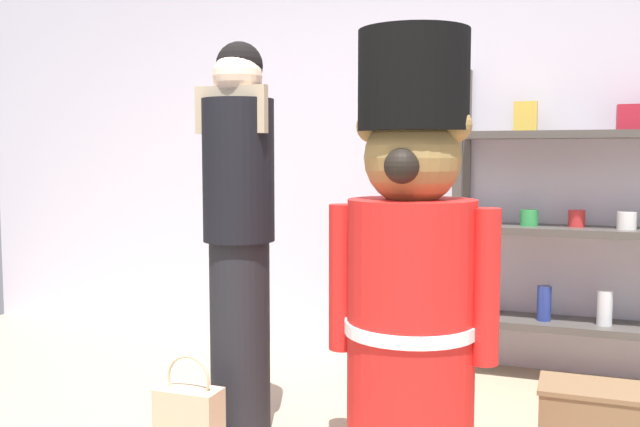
# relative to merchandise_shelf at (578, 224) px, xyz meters

# --- Properties ---
(back_wall) EXTENTS (6.40, 0.12, 2.60)m
(back_wall) POSITION_rel_merchandise_shelf_xyz_m (-0.98, 0.22, 0.43)
(back_wall) COLOR silver
(back_wall) RESTS_ON ground_plane
(merchandise_shelf) EXTENTS (1.28, 0.35, 1.73)m
(merchandise_shelf) POSITION_rel_merchandise_shelf_xyz_m (0.00, 0.00, 0.00)
(merchandise_shelf) COLOR #4C4742
(merchandise_shelf) RESTS_ON ground_plane
(teddy_bear_guard) EXTENTS (0.67, 0.52, 1.71)m
(teddy_bear_guard) POSITION_rel_merchandise_shelf_xyz_m (-0.59, -1.37, -0.07)
(teddy_bear_guard) COLOR red
(teddy_bear_guard) RESTS_ON ground_plane
(person_shopper) EXTENTS (0.33, 0.31, 1.73)m
(person_shopper) POSITION_rel_merchandise_shelf_xyz_m (-1.38, -1.28, 0.05)
(person_shopper) COLOR black
(person_shopper) RESTS_ON ground_plane
(shopping_bag) EXTENTS (0.26, 0.14, 0.44)m
(shopping_bag) POSITION_rel_merchandise_shelf_xyz_m (-1.45, -1.61, -0.71)
(shopping_bag) COLOR #C1AD89
(shopping_bag) RESTS_ON ground_plane
(display_crate) EXTENTS (0.43, 0.28, 0.30)m
(display_crate) POSITION_rel_merchandise_shelf_xyz_m (0.09, -1.01, -0.72)
(display_crate) COLOR brown
(display_crate) RESTS_ON ground_plane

